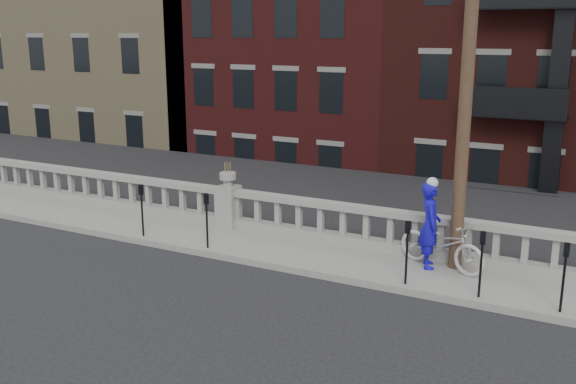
# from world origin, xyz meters

# --- Properties ---
(ground) EXTENTS (120.00, 120.00, 0.00)m
(ground) POSITION_xyz_m (0.00, 0.00, 0.00)
(ground) COLOR black
(ground) RESTS_ON ground
(sidewalk) EXTENTS (32.00, 2.20, 0.15)m
(sidewalk) POSITION_xyz_m (0.00, 3.00, 0.07)
(sidewalk) COLOR gray
(sidewalk) RESTS_ON ground
(balustrade) EXTENTS (28.00, 0.34, 1.03)m
(balustrade) POSITION_xyz_m (0.00, 3.95, 0.64)
(balustrade) COLOR gray
(balustrade) RESTS_ON sidewalk
(planter_pedestal) EXTENTS (0.55, 0.55, 1.76)m
(planter_pedestal) POSITION_xyz_m (0.00, 3.95, 0.83)
(planter_pedestal) COLOR gray
(planter_pedestal) RESTS_ON sidewalk
(lower_level) EXTENTS (80.00, 44.00, 20.80)m
(lower_level) POSITION_xyz_m (0.56, 23.04, 2.63)
(lower_level) COLOR #605E59
(lower_level) RESTS_ON ground
(utility_pole) EXTENTS (1.60, 0.28, 10.00)m
(utility_pole) POSITION_xyz_m (6.20, 3.60, 5.24)
(utility_pole) COLOR #422D1E
(utility_pole) RESTS_ON sidewalk
(parking_meter_a) EXTENTS (0.10, 0.09, 1.36)m
(parking_meter_a) POSITION_xyz_m (-1.45, 2.15, 1.00)
(parking_meter_a) COLOR black
(parking_meter_a) RESTS_ON sidewalk
(parking_meter_b) EXTENTS (0.10, 0.09, 1.36)m
(parking_meter_b) POSITION_xyz_m (0.54, 2.15, 1.00)
(parking_meter_b) COLOR black
(parking_meter_b) RESTS_ON sidewalk
(parking_meter_c) EXTENTS (0.10, 0.09, 1.36)m
(parking_meter_c) POSITION_xyz_m (5.52, 2.15, 1.00)
(parking_meter_c) COLOR black
(parking_meter_c) RESTS_ON sidewalk
(parking_meter_d) EXTENTS (0.10, 0.09, 1.36)m
(parking_meter_d) POSITION_xyz_m (7.02, 2.15, 1.00)
(parking_meter_d) COLOR black
(parking_meter_d) RESTS_ON sidewalk
(parking_meter_e) EXTENTS (0.10, 0.09, 1.36)m
(parking_meter_e) POSITION_xyz_m (8.52, 2.15, 1.00)
(parking_meter_e) COLOR black
(parking_meter_e) RESTS_ON sidewalk
(bicycle) EXTENTS (2.24, 1.36, 1.11)m
(bicycle) POSITION_xyz_m (5.93, 3.43, 0.71)
(bicycle) COLOR silver
(bicycle) RESTS_ON sidewalk
(cyclist) EXTENTS (0.70, 0.83, 1.94)m
(cyclist) POSITION_xyz_m (5.66, 3.36, 1.12)
(cyclist) COLOR #140CBA
(cyclist) RESTS_ON sidewalk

